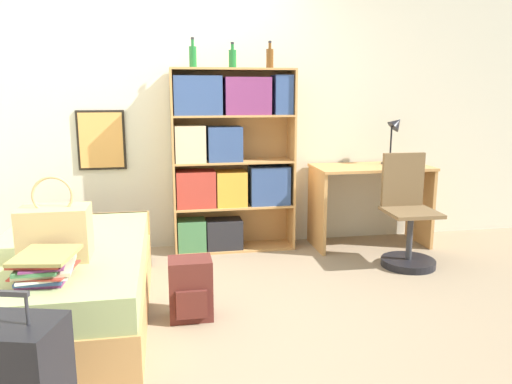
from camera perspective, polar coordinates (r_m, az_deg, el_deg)
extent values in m
plane|color=gray|center=(3.50, -9.80, -13.07)|extent=(14.00, 14.00, 0.00)
cube|color=beige|center=(4.64, -10.59, 9.48)|extent=(10.00, 0.06, 2.60)
cube|color=black|center=(4.65, -17.26, 5.67)|extent=(0.41, 0.02, 0.53)
cube|color=#DB994C|center=(4.63, -17.28, 5.66)|extent=(0.37, 0.01, 0.49)
cube|color=tan|center=(3.51, -20.58, -11.14)|extent=(0.99, 1.81, 0.28)
cube|color=#9EAD70|center=(3.43, -20.86, -7.46)|extent=(0.96, 1.78, 0.19)
cube|color=tan|center=(4.30, -18.65, -5.47)|extent=(0.99, 0.04, 0.47)
cube|color=tan|center=(3.15, -21.93, -4.40)|extent=(0.39, 0.25, 0.31)
torus|color=tan|center=(3.10, -22.24, -0.40)|extent=(0.23, 0.02, 0.23)
cube|color=#7A336B|center=(2.88, -22.93, -8.96)|extent=(0.24, 0.29, 0.02)
cube|color=#334C84|center=(2.86, -23.08, -8.70)|extent=(0.23, 0.29, 0.02)
cube|color=silver|center=(2.85, -23.11, -8.43)|extent=(0.28, 0.33, 0.01)
cube|color=#B2382D|center=(2.84, -22.95, -8.25)|extent=(0.32, 0.34, 0.01)
cube|color=beige|center=(2.86, -22.91, -7.85)|extent=(0.30, 0.34, 0.02)
cube|color=#427A4C|center=(2.84, -23.31, -7.61)|extent=(0.22, 0.33, 0.02)
cube|color=#7A336B|center=(2.83, -22.95, -7.28)|extent=(0.24, 0.35, 0.01)
cube|color=#B2382D|center=(2.84, -23.18, -6.95)|extent=(0.30, 0.34, 0.02)
cube|color=#99894C|center=(2.81, -22.91, -6.66)|extent=(0.33, 0.37, 0.02)
cylinder|color=#2D2D33|center=(2.08, -24.70, -12.08)|extent=(0.01, 0.01, 0.12)
cube|color=tan|center=(4.48, -9.43, 3.29)|extent=(0.02, 0.30, 1.64)
cube|color=tan|center=(4.62, 4.06, 3.66)|extent=(0.02, 0.30, 1.64)
cube|color=tan|center=(4.66, -2.83, 3.75)|extent=(1.09, 0.01, 1.64)
cube|color=tan|center=(4.70, -2.49, -6.34)|extent=(1.06, 0.30, 0.02)
cube|color=tan|center=(4.59, -2.54, -1.57)|extent=(1.06, 0.30, 0.02)
cube|color=tan|center=(4.52, -2.58, 3.50)|extent=(1.06, 0.30, 0.02)
cube|color=tan|center=(4.48, -2.63, 8.71)|extent=(1.06, 0.30, 0.02)
cube|color=tan|center=(4.48, -2.68, 13.84)|extent=(1.06, 0.30, 0.02)
cube|color=#427A4C|center=(4.61, -7.36, -4.86)|extent=(0.25, 0.23, 0.28)
cube|color=#232328|center=(4.63, -3.67, -4.76)|extent=(0.32, 0.23, 0.27)
cube|color=#B2382D|center=(4.51, -6.90, 0.36)|extent=(0.35, 0.23, 0.33)
cube|color=gold|center=(4.54, -2.87, 0.42)|extent=(0.27, 0.23, 0.32)
cube|color=#334C84|center=(4.59, 1.49, 0.80)|extent=(0.36, 0.23, 0.35)
cube|color=beige|center=(4.45, -7.54, 5.50)|extent=(0.26, 0.23, 0.32)
cube|color=#334C84|center=(4.47, -3.62, 5.51)|extent=(0.30, 0.23, 0.31)
cube|color=#334C84|center=(4.43, -6.71, 10.90)|extent=(0.41, 0.23, 0.34)
cube|color=#7A336B|center=(4.48, -1.03, 10.91)|extent=(0.40, 0.23, 0.32)
cube|color=#334C84|center=(4.54, 2.99, 11.03)|extent=(0.16, 0.23, 0.35)
cylinder|color=#1E6B2D|center=(4.44, -7.23, 15.04)|extent=(0.06, 0.06, 0.18)
cylinder|color=#1E6B2D|center=(4.45, -7.27, 16.53)|extent=(0.03, 0.03, 0.06)
cylinder|color=#232328|center=(4.45, -7.28, 17.02)|extent=(0.03, 0.03, 0.02)
cylinder|color=#1E6B2D|center=(4.47, -2.70, 14.94)|extent=(0.07, 0.07, 0.15)
cylinder|color=#1E6B2D|center=(4.47, -2.71, 16.22)|extent=(0.03, 0.03, 0.05)
cylinder|color=#232328|center=(4.48, -2.72, 16.63)|extent=(0.03, 0.03, 0.02)
cylinder|color=brown|center=(4.49, 1.59, 14.99)|extent=(0.06, 0.06, 0.16)
cylinder|color=brown|center=(4.50, 1.60, 16.33)|extent=(0.03, 0.03, 0.05)
cylinder|color=#232328|center=(4.50, 1.60, 16.77)|extent=(0.03, 0.03, 0.02)
cube|color=tan|center=(4.76, 13.06, 2.78)|extent=(1.08, 0.54, 0.02)
cube|color=tan|center=(4.65, 6.97, -2.00)|extent=(0.03, 0.50, 0.74)
cube|color=tan|center=(5.05, 18.27, -1.42)|extent=(0.03, 0.50, 0.74)
cylinder|color=black|center=(4.92, 15.04, 3.21)|extent=(0.16, 0.16, 0.02)
cylinder|color=black|center=(4.90, 15.15, 5.30)|extent=(0.02, 0.02, 0.35)
cone|color=black|center=(4.90, 15.77, 7.59)|extent=(0.16, 0.13, 0.16)
cylinder|color=black|center=(4.42, 16.98, -7.72)|extent=(0.45, 0.45, 0.06)
cylinder|color=#333338|center=(4.36, 17.13, -5.30)|extent=(0.05, 0.05, 0.45)
cube|color=brown|center=(4.30, 17.32, -2.23)|extent=(0.42, 0.42, 0.03)
cube|color=brown|center=(4.42, 16.44, 1.39)|extent=(0.37, 0.05, 0.45)
cube|color=#56231E|center=(3.29, -7.49, -10.87)|extent=(0.28, 0.21, 0.40)
cube|color=#56231E|center=(3.21, -7.35, -12.67)|extent=(0.19, 0.03, 0.18)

